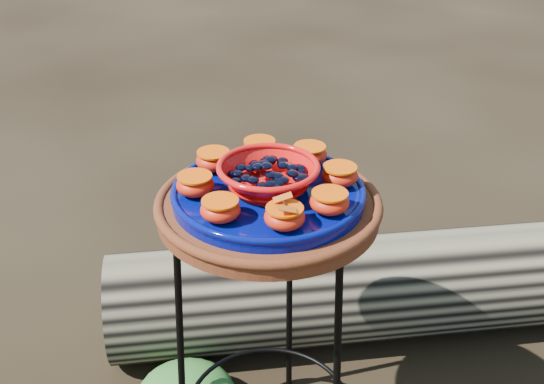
% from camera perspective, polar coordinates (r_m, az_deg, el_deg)
% --- Properties ---
extents(plant_stand, '(0.44, 0.44, 0.70)m').
position_cam_1_polar(plant_stand, '(1.64, -0.27, -12.54)').
color(plant_stand, black).
rests_on(plant_stand, ground).
extents(terracotta_saucer, '(0.46, 0.46, 0.04)m').
position_cam_1_polar(terracotta_saucer, '(1.42, -0.31, -1.36)').
color(terracotta_saucer, '#46150F').
rests_on(terracotta_saucer, plant_stand).
extents(cobalt_plate, '(0.40, 0.40, 0.03)m').
position_cam_1_polar(cobalt_plate, '(1.40, -0.31, -0.24)').
color(cobalt_plate, '#040440').
rests_on(cobalt_plate, terracotta_saucer).
extents(red_bowl, '(0.20, 0.20, 0.06)m').
position_cam_1_polar(red_bowl, '(1.38, -0.32, 1.23)').
color(red_bowl, red).
rests_on(red_bowl, cobalt_plate).
extents(glass_gems, '(0.15, 0.15, 0.03)m').
position_cam_1_polar(glass_gems, '(1.37, -0.32, 2.74)').
color(glass_gems, black).
rests_on(glass_gems, red_bowl).
extents(orange_half_0, '(0.08, 0.08, 0.04)m').
position_cam_1_polar(orange_half_0, '(1.26, 1.06, -2.12)').
color(orange_half_0, '#B21D0C').
rests_on(orange_half_0, cobalt_plate).
extents(orange_half_1, '(0.08, 0.08, 0.04)m').
position_cam_1_polar(orange_half_1, '(1.31, 4.83, -0.86)').
color(orange_half_1, '#B21D0C').
rests_on(orange_half_1, cobalt_plate).
extents(orange_half_2, '(0.08, 0.08, 0.04)m').
position_cam_1_polar(orange_half_2, '(1.41, 5.67, 1.38)').
color(orange_half_2, '#B21D0C').
rests_on(orange_half_2, cobalt_plate).
extents(orange_half_3, '(0.08, 0.08, 0.04)m').
position_cam_1_polar(orange_half_3, '(1.50, 3.16, 3.14)').
color(orange_half_3, '#B21D0C').
rests_on(orange_half_3, cobalt_plate).
extents(orange_half_4, '(0.08, 0.08, 0.04)m').
position_cam_1_polar(orange_half_4, '(1.52, -1.05, 3.62)').
color(orange_half_4, '#B21D0C').
rests_on(orange_half_4, cobalt_plate).
extents(orange_half_5, '(0.08, 0.08, 0.04)m').
position_cam_1_polar(orange_half_5, '(1.47, -4.91, 2.65)').
color(orange_half_5, '#B21D0C').
rests_on(orange_half_5, cobalt_plate).
extents(orange_half_6, '(0.08, 0.08, 0.04)m').
position_cam_1_polar(orange_half_6, '(1.38, -6.45, 0.60)').
color(orange_half_6, '#B21D0C').
rests_on(orange_half_6, cobalt_plate).
extents(orange_half_7, '(0.08, 0.08, 0.04)m').
position_cam_1_polar(orange_half_7, '(1.29, -4.34, -1.49)').
color(orange_half_7, '#B21D0C').
rests_on(orange_half_7, cobalt_plate).
extents(butterfly, '(0.09, 0.07, 0.01)m').
position_cam_1_polar(butterfly, '(1.25, 1.07, -1.02)').
color(butterfly, '#BF4C11').
rests_on(butterfly, orange_half_0).
extents(driftwood_log, '(1.78, 1.09, 0.33)m').
position_cam_1_polar(driftwood_log, '(2.16, 10.24, -7.67)').
color(driftwood_log, black).
rests_on(driftwood_log, ground).
extents(foliage_back, '(0.35, 0.35, 0.17)m').
position_cam_1_polar(foliage_back, '(2.23, -0.44, -8.21)').
color(foliage_back, '#286A2E').
rests_on(foliage_back, ground).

